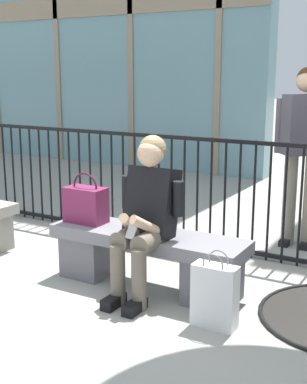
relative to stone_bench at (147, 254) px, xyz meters
The scene contains 7 objects.
ground_plane 0.27m from the stone_bench, ahead, with size 60.00×60.00×0.00m, color #9E9B93.
stone_bench is the anchor object (origin of this frame).
seated_person_with_phone 0.41m from the stone_bench, 62.14° to the right, with size 0.52×0.66×1.21m.
handbag_on_bench 0.67m from the stone_bench, behind, with size 0.34×0.19×0.42m.
shopping_bag 0.81m from the stone_bench, 25.82° to the right, with size 0.30×0.13×0.52m.
bystander_at_railing 1.93m from the stone_bench, 65.12° to the left, with size 0.55×0.41×1.71m.
plaza_railing 1.09m from the stone_bench, 90.00° to the left, with size 8.54×0.04×1.08m.
Camera 1 is at (2.00, -3.35, 1.66)m, focal length 49.18 mm.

